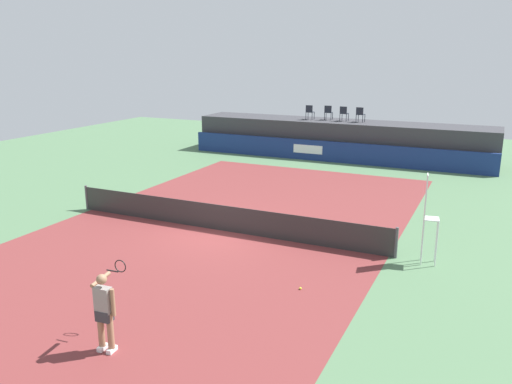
# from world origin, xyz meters

# --- Properties ---
(ground_plane) EXTENTS (48.00, 48.00, 0.00)m
(ground_plane) POSITION_xyz_m (0.00, 3.00, 0.00)
(ground_plane) COLOR #4C704C
(court_inner) EXTENTS (12.00, 22.00, 0.00)m
(court_inner) POSITION_xyz_m (0.00, 0.00, 0.00)
(court_inner) COLOR maroon
(court_inner) RESTS_ON ground
(sponsor_wall) EXTENTS (18.00, 0.22, 1.20)m
(sponsor_wall) POSITION_xyz_m (-0.01, 13.50, 0.60)
(sponsor_wall) COLOR navy
(sponsor_wall) RESTS_ON ground
(spectator_platform) EXTENTS (18.00, 2.80, 2.20)m
(spectator_platform) POSITION_xyz_m (0.00, 15.30, 1.10)
(spectator_platform) COLOR #38383D
(spectator_platform) RESTS_ON ground
(spectator_chair_far_left) EXTENTS (0.44, 0.44, 0.89)m
(spectator_chair_far_left) POSITION_xyz_m (-1.98, 15.14, 2.69)
(spectator_chair_far_left) COLOR #1E232D
(spectator_chair_far_left) RESTS_ON spectator_platform
(spectator_chair_left) EXTENTS (0.47, 0.47, 0.89)m
(spectator_chair_left) POSITION_xyz_m (-0.87, 15.41, 2.69)
(spectator_chair_left) COLOR #1E232D
(spectator_chair_left) RESTS_ON spectator_platform
(spectator_chair_center) EXTENTS (0.46, 0.46, 0.89)m
(spectator_chair_center) POSITION_xyz_m (0.15, 15.26, 2.69)
(spectator_chair_center) COLOR #1E232D
(spectator_chair_center) RESTS_ON spectator_platform
(spectator_chair_right) EXTENTS (0.47, 0.47, 0.89)m
(spectator_chair_right) POSITION_xyz_m (1.17, 15.17, 2.69)
(spectator_chair_right) COLOR #1E232D
(spectator_chair_right) RESTS_ON spectator_platform
(umpire_chair) EXTENTS (0.50, 0.50, 2.76)m
(umpire_chair) POSITION_xyz_m (7.06, -0.02, 1.59)
(umpire_chair) COLOR white
(umpire_chair) RESTS_ON ground
(tennis_net) EXTENTS (12.40, 0.02, 0.95)m
(tennis_net) POSITION_xyz_m (0.00, 0.00, 0.47)
(tennis_net) COLOR #2D2D2D
(tennis_net) RESTS_ON ground
(net_post_near) EXTENTS (0.10, 0.10, 1.00)m
(net_post_near) POSITION_xyz_m (-6.20, 0.00, 0.50)
(net_post_near) COLOR #4C4C51
(net_post_near) RESTS_ON ground
(net_post_far) EXTENTS (0.10, 0.10, 1.00)m
(net_post_far) POSITION_xyz_m (6.20, 0.00, 0.50)
(net_post_far) COLOR #4C4C51
(net_post_far) RESTS_ON ground
(tennis_player) EXTENTS (0.74, 1.13, 1.77)m
(tennis_player) POSITION_xyz_m (1.58, -7.91, 0.96)
(tennis_player) COLOR white
(tennis_player) RESTS_ON court_inner
(tennis_ball) EXTENTS (0.07, 0.07, 0.07)m
(tennis_ball) POSITION_xyz_m (4.30, -3.37, 0.04)
(tennis_ball) COLOR #D8EA33
(tennis_ball) RESTS_ON court_inner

